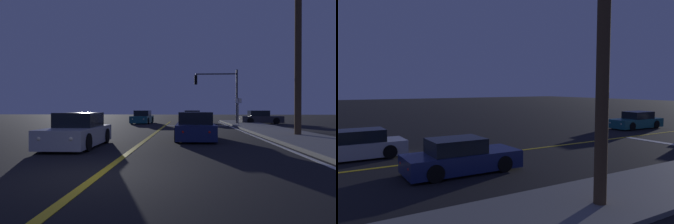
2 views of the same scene
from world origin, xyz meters
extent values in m
cube|color=slate|center=(7.51, 11.39, 0.07)|extent=(3.20, 41.02, 0.15)
cube|color=gold|center=(0.00, 11.39, 0.01)|extent=(0.20, 38.74, 0.01)
cube|color=silver|center=(5.66, 11.39, 0.01)|extent=(0.16, 38.74, 0.01)
cube|color=silver|center=(2.95, 21.29, 0.01)|extent=(5.91, 0.50, 0.01)
cube|color=#195960|center=(-2.69, 25.83, 0.44)|extent=(1.93, 4.65, 0.68)
cube|color=black|center=(-2.68, 26.10, 1.04)|extent=(1.59, 2.17, 0.60)
cylinder|color=black|center=(-1.92, 24.38, 0.32)|extent=(0.24, 0.65, 0.64)
cylinder|color=black|center=(-3.56, 24.44, 0.32)|extent=(0.24, 0.65, 0.64)
cylinder|color=black|center=(-1.81, 27.22, 0.32)|extent=(0.24, 0.65, 0.64)
cylinder|color=black|center=(-3.45, 27.28, 0.32)|extent=(0.24, 0.65, 0.64)
sphere|color=#FFF4CC|center=(-2.23, 23.58, 0.52)|extent=(0.18, 0.18, 0.18)
sphere|color=#FFF4CC|center=(-3.32, 23.62, 0.52)|extent=(0.18, 0.18, 0.18)
sphere|color=red|center=(-2.06, 28.05, 0.52)|extent=(0.14, 0.14, 0.14)
sphere|color=red|center=(-3.15, 28.09, 0.52)|extent=(0.14, 0.14, 0.14)
cube|color=#B2B5BA|center=(-2.34, 5.24, 0.44)|extent=(1.79, 4.48, 0.68)
cube|color=black|center=(-2.34, 5.51, 1.04)|extent=(1.51, 2.07, 0.60)
cylinder|color=black|center=(-1.56, 6.63, 0.32)|extent=(0.23, 0.64, 0.64)
cylinder|color=black|center=(-3.16, 6.61, 0.32)|extent=(0.23, 0.64, 0.64)
sphere|color=red|center=(-1.84, 7.43, 0.52)|extent=(0.14, 0.14, 0.14)
sphere|color=red|center=(-2.91, 7.41, 0.52)|extent=(0.14, 0.14, 0.14)
cube|color=navy|center=(2.37, 8.52, 0.44)|extent=(1.82, 4.47, 0.68)
cube|color=black|center=(2.36, 8.26, 1.04)|extent=(1.55, 2.06, 0.60)
cylinder|color=black|center=(1.54, 9.91, 0.32)|extent=(0.22, 0.64, 0.64)
cylinder|color=black|center=(3.21, 9.90, 0.32)|extent=(0.22, 0.64, 0.64)
cylinder|color=black|center=(1.52, 7.15, 0.32)|extent=(0.22, 0.64, 0.64)
cylinder|color=black|center=(3.19, 7.14, 0.32)|extent=(0.22, 0.64, 0.64)
sphere|color=#FFF4CC|center=(1.82, 10.69, 0.52)|extent=(0.18, 0.18, 0.18)
sphere|color=#FFF4CC|center=(2.93, 10.69, 0.52)|extent=(0.18, 0.18, 0.18)
sphere|color=red|center=(1.80, 6.35, 0.52)|extent=(0.14, 0.14, 0.14)
sphere|color=red|center=(2.91, 6.34, 0.52)|extent=(0.14, 0.14, 0.14)
cylinder|color=#4C3823|center=(7.81, 10.13, 5.16)|extent=(0.35, 0.35, 10.31)
camera|label=1|loc=(1.97, -6.99, 1.48)|focal=33.99mm
camera|label=2|loc=(13.70, 3.52, 3.28)|focal=34.42mm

